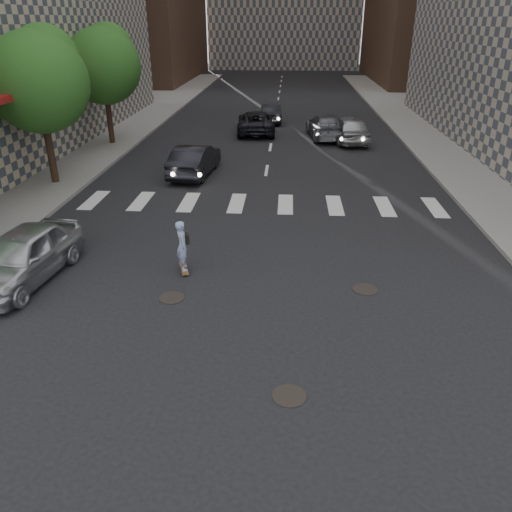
{
  "coord_description": "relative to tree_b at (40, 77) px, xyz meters",
  "views": [
    {
      "loc": [
        1.03,
        -10.35,
        6.84
      ],
      "look_at": [
        0.29,
        1.27,
        1.3
      ],
      "focal_mm": 35.0,
      "sensor_mm": 36.0,
      "label": 1
    }
  ],
  "objects": [
    {
      "name": "tree_c",
      "position": [
        0.0,
        8.0,
        0.0
      ],
      "size": [
        4.2,
        4.2,
        6.6
      ],
      "color": "#382619",
      "rests_on": "sidewalk_left"
    },
    {
      "name": "manhole_c",
      "position": [
        12.75,
        -9.14,
        -4.64
      ],
      "size": [
        0.7,
        0.7,
        0.02
      ],
      "primitive_type": "cylinder",
      "color": "black",
      "rests_on": "ground"
    },
    {
      "name": "traffic_car_d",
      "position": [
        14.14,
        9.58,
        -3.83
      ],
      "size": [
        2.48,
        4.96,
        1.62
      ],
      "primitive_type": "imported",
      "rotation": [
        0.0,
        0.0,
        3.26
      ],
      "color": "#A4A6AB",
      "rests_on": "ground"
    },
    {
      "name": "traffic_car_a",
      "position": [
        6.04,
        1.86,
        -3.91
      ],
      "size": [
        1.99,
        4.58,
        1.46
      ],
      "primitive_type": "imported",
      "rotation": [
        0.0,
        0.0,
        3.04
      ],
      "color": "black",
      "rests_on": "ground"
    },
    {
      "name": "ground",
      "position": [
        9.45,
        -11.14,
        -4.65
      ],
      "size": [
        160.0,
        160.0,
        0.0
      ],
      "primitive_type": "plane",
      "color": "black",
      "rests_on": "ground"
    },
    {
      "name": "manhole_b",
      "position": [
        7.45,
        -9.94,
        -4.64
      ],
      "size": [
        0.7,
        0.7,
        0.02
      ],
      "primitive_type": "cylinder",
      "color": "black",
      "rests_on": "ground"
    },
    {
      "name": "tree_b",
      "position": [
        0.0,
        0.0,
        0.0
      ],
      "size": [
        4.2,
        4.2,
        6.6
      ],
      "color": "#382619",
      "rests_on": "sidewalk_left"
    },
    {
      "name": "traffic_car_e",
      "position": [
        9.18,
        15.75,
        -3.99
      ],
      "size": [
        1.68,
        4.08,
        1.31
      ],
      "primitive_type": "imported",
      "rotation": [
        0.0,
        0.0,
        3.21
      ],
      "color": "black",
      "rests_on": "ground"
    },
    {
      "name": "silver_sedan",
      "position": [
        3.03,
        -9.14,
        -3.89
      ],
      "size": [
        2.32,
        4.61,
        1.51
      ],
      "primitive_type": "imported",
      "rotation": [
        0.0,
        0.0,
        -0.13
      ],
      "color": "#B7BBBF",
      "rests_on": "ground"
    },
    {
      "name": "skateboarder",
      "position": [
        7.49,
        -8.34,
        -3.8
      ],
      "size": [
        0.52,
        0.83,
        1.61
      ],
      "rotation": [
        0.0,
        0.0,
        0.31
      ],
      "color": "brown",
      "rests_on": "ground"
    },
    {
      "name": "traffic_car_c",
      "position": [
        8.34,
        11.85,
        -3.94
      ],
      "size": [
        2.7,
        5.26,
        1.42
      ],
      "primitive_type": "imported",
      "rotation": [
        0.0,
        0.0,
        3.21
      ],
      "color": "black",
      "rests_on": "ground"
    },
    {
      "name": "sidewalk_left",
      "position": [
        -5.05,
        8.86,
        -4.57
      ],
      "size": [
        13.0,
        80.0,
        0.15
      ],
      "primitive_type": "cube",
      "color": "gray",
      "rests_on": "ground"
    },
    {
      "name": "manhole_a",
      "position": [
        10.65,
        -13.64,
        -4.64
      ],
      "size": [
        0.7,
        0.7,
        0.02
      ],
      "primitive_type": "cylinder",
      "color": "black",
      "rests_on": "ground"
    },
    {
      "name": "traffic_car_b",
      "position": [
        12.84,
        10.66,
        -3.92
      ],
      "size": [
        2.52,
        5.2,
        1.46
      ],
      "primitive_type": "imported",
      "rotation": [
        0.0,
        0.0,
        3.24
      ],
      "color": "#595A61",
      "rests_on": "ground"
    }
  ]
}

